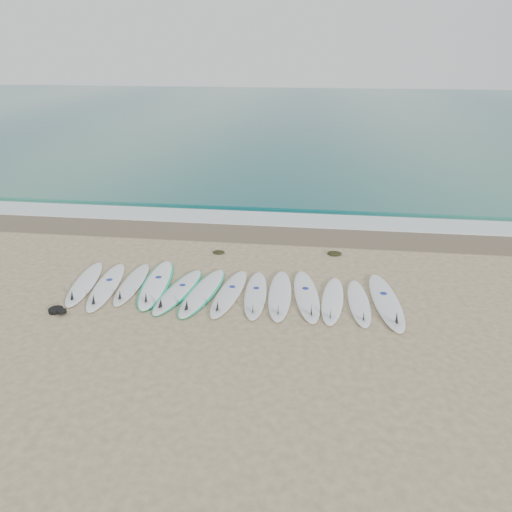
# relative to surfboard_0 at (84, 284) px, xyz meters

# --- Properties ---
(ground) EXTENTS (120.00, 120.00, 0.00)m
(ground) POSITION_rel_surfboard_0_xyz_m (3.63, 0.10, -0.06)
(ground) COLOR tan
(ocean) EXTENTS (120.00, 55.00, 0.03)m
(ocean) POSITION_rel_surfboard_0_xyz_m (3.63, 32.60, -0.04)
(ocean) COLOR #1F615B
(ocean) RESTS_ON ground
(wet_sand_band) EXTENTS (120.00, 1.80, 0.01)m
(wet_sand_band) POSITION_rel_surfboard_0_xyz_m (3.63, 4.20, -0.05)
(wet_sand_band) COLOR brown
(wet_sand_band) RESTS_ON ground
(foam_band) EXTENTS (120.00, 1.40, 0.04)m
(foam_band) POSITION_rel_surfboard_0_xyz_m (3.63, 5.60, -0.04)
(foam_band) COLOR silver
(foam_band) RESTS_ON ground
(wave_crest) EXTENTS (120.00, 1.00, 0.10)m
(wave_crest) POSITION_rel_surfboard_0_xyz_m (3.63, 7.10, -0.01)
(wave_crest) COLOR #1F615B
(wave_crest) RESTS_ON ground
(surfboard_0) EXTENTS (0.87, 2.57, 0.32)m
(surfboard_0) POSITION_rel_surfboard_0_xyz_m (0.00, 0.00, 0.00)
(surfboard_0) COLOR white
(surfboard_0) RESTS_ON ground
(surfboard_1) EXTENTS (0.86, 2.71, 0.34)m
(surfboard_1) POSITION_rel_surfboard_0_xyz_m (0.60, -0.09, 0.00)
(surfboard_1) COLOR white
(surfboard_1) RESTS_ON ground
(surfboard_2) EXTENTS (0.60, 2.40, 0.31)m
(surfboard_2) POSITION_rel_surfboard_0_xyz_m (1.16, 0.13, -0.00)
(surfboard_2) COLOR silver
(surfboard_2) RESTS_ON ground
(surfboard_3) EXTENTS (0.92, 2.83, 0.35)m
(surfboard_3) POSITION_rel_surfboard_0_xyz_m (1.76, 0.22, -0.00)
(surfboard_3) COLOR white
(surfboard_3) RESTS_ON ground
(surfboard_4) EXTENTS (1.01, 2.57, 0.32)m
(surfboard_4) POSITION_rel_surfboard_0_xyz_m (2.40, -0.08, -0.01)
(surfboard_4) COLOR white
(surfboard_4) RESTS_ON ground
(surfboard_5) EXTENTS (1.01, 2.71, 0.34)m
(surfboard_5) POSITION_rel_surfboard_0_xyz_m (2.99, -0.07, -0.01)
(surfboard_5) COLOR white
(surfboard_5) RESTS_ON ground
(surfboard_6) EXTENTS (0.80, 2.59, 0.33)m
(surfboard_6) POSITION_rel_surfboard_0_xyz_m (3.63, -0.06, 0.00)
(surfboard_6) COLOR silver
(surfboard_6) RESTS_ON ground
(surfboard_7) EXTENTS (0.67, 2.50, 0.32)m
(surfboard_7) POSITION_rel_surfboard_0_xyz_m (4.27, -0.05, -0.00)
(surfboard_7) COLOR silver
(surfboard_7) RESTS_ON ground
(surfboard_8) EXTENTS (0.65, 2.62, 0.33)m
(surfboard_8) POSITION_rel_surfboard_0_xyz_m (4.84, 0.00, 0.00)
(surfboard_8) COLOR white
(surfboard_8) RESTS_ON ground
(surfboard_9) EXTENTS (0.91, 2.72, 0.34)m
(surfboard_9) POSITION_rel_surfboard_0_xyz_m (5.47, 0.05, 0.00)
(surfboard_9) COLOR white
(surfboard_9) RESTS_ON ground
(surfboard_10) EXTENTS (0.66, 2.41, 0.30)m
(surfboard_10) POSITION_rel_surfboard_0_xyz_m (6.07, -0.09, -0.00)
(surfboard_10) COLOR white
(surfboard_10) RESTS_ON ground
(surfboard_11) EXTENTS (0.59, 2.31, 0.29)m
(surfboard_11) POSITION_rel_surfboard_0_xyz_m (6.67, -0.13, -0.00)
(surfboard_11) COLOR white
(surfboard_11) RESTS_ON ground
(surfboard_12) EXTENTS (0.86, 2.89, 0.36)m
(surfboard_12) POSITION_rel_surfboard_0_xyz_m (7.30, -0.01, 0.01)
(surfboard_12) COLOR white
(surfboard_12) RESTS_ON ground
(seaweed_near) EXTENTS (0.35, 0.27, 0.07)m
(seaweed_near) POSITION_rel_surfboard_0_xyz_m (2.89, 2.48, -0.02)
(seaweed_near) COLOR black
(seaweed_near) RESTS_ON ground
(seaweed_far) EXTENTS (0.41, 0.32, 0.08)m
(seaweed_far) POSITION_rel_surfboard_0_xyz_m (6.16, 2.80, -0.02)
(seaweed_far) COLOR black
(seaweed_far) RESTS_ON ground
(leash_coil) EXTENTS (0.46, 0.36, 0.11)m
(leash_coil) POSITION_rel_surfboard_0_xyz_m (-0.00, -1.33, -0.01)
(leash_coil) COLOR black
(leash_coil) RESTS_ON ground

